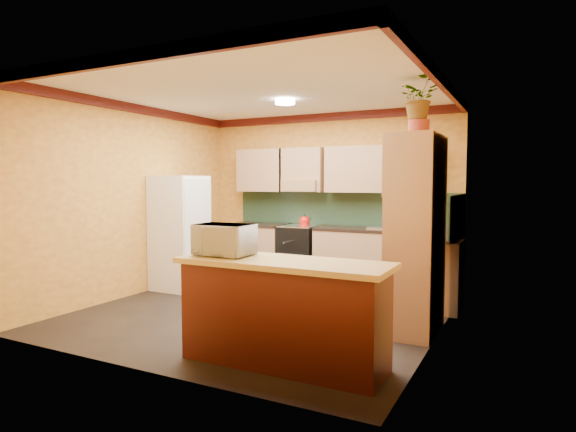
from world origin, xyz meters
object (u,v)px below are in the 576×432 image
at_px(base_cabinets_back, 336,258).
at_px(breakfast_bar, 283,315).
at_px(stove, 300,254).
at_px(fridge, 180,233).
at_px(pantry, 416,234).
at_px(microwave, 224,240).

distance_m(base_cabinets_back, breakfast_bar, 3.32).
xyz_separation_m(stove, fridge, (-1.40, -1.25, 0.39)).
bearing_deg(breakfast_bar, fridge, 144.57).
bearing_deg(fridge, breakfast_bar, -35.43).
height_order(stove, fridge, fridge).
bearing_deg(stove, pantry, -38.43).
distance_m(stove, microwave, 3.38).
bearing_deg(stove, base_cabinets_back, 0.00).
xyz_separation_m(fridge, breakfast_bar, (2.78, -1.98, -0.41)).
distance_m(stove, breakfast_bar, 3.52).
xyz_separation_m(base_cabinets_back, fridge, (-2.02, -1.25, 0.41)).
xyz_separation_m(stove, pantry, (2.20, -1.75, 0.59)).
height_order(stove, breakfast_bar, stove).
relative_size(breakfast_bar, microwave, 3.46).
bearing_deg(fridge, microwave, -42.46).
distance_m(fridge, breakfast_bar, 3.44).
relative_size(stove, microwave, 1.75).
distance_m(base_cabinets_back, microwave, 3.30).
bearing_deg(microwave, stove, 101.84).
bearing_deg(pantry, base_cabinets_back, 132.07).
distance_m(fridge, microwave, 2.94).
xyz_separation_m(base_cabinets_back, pantry, (1.58, -1.75, 0.61)).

